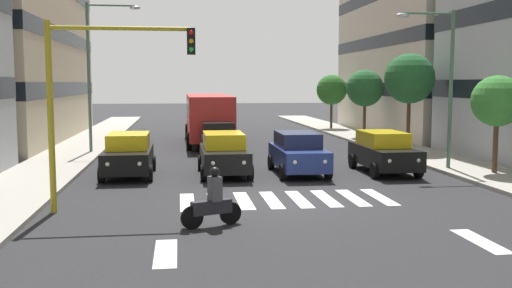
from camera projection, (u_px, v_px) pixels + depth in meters
name	position (u px, v px, depth m)	size (l,w,h in m)	color
ground_plane	(285.00, 199.00, 18.72)	(180.00, 180.00, 0.00)	#262628
crosswalk_markings	(285.00, 199.00, 18.72)	(6.75, 2.80, 0.01)	silver
lane_arrow_0	(480.00, 241.00, 13.78)	(0.50, 2.20, 0.01)	silver
lane_arrow_1	(166.00, 253.00, 12.81)	(0.50, 2.20, 0.01)	silver
car_0	(384.00, 152.00, 24.25)	(2.02, 4.44, 1.72)	black
car_1	(298.00, 153.00, 23.90)	(2.02, 4.44, 1.72)	navy
car_2	(224.00, 153.00, 23.65)	(2.02, 4.44, 1.72)	black
car_3	(129.00, 154.00, 23.35)	(2.02, 4.44, 1.72)	black
car_row2_0	(218.00, 138.00, 30.33)	(2.02, 4.44, 1.72)	black
bus_behind_traffic	(208.00, 114.00, 35.97)	(2.78, 10.50, 3.00)	red
motorcycle_with_rider	(213.00, 202.00, 15.12)	(1.62, 0.71, 1.57)	black
traffic_light_gantry	(93.00, 85.00, 16.60)	(4.23, 0.36, 5.50)	#AD991E
street_lamp_left	(442.00, 72.00, 24.27)	(2.58, 0.28, 6.61)	#4C6B56
street_lamp_right	(97.00, 62.00, 30.22)	(2.81, 0.28, 7.75)	#4C6B56
street_tree_0	(497.00, 101.00, 23.13)	(2.05, 2.05, 3.91)	#513823
street_tree_1	(410.00, 79.00, 30.60)	(2.65, 2.65, 5.16)	#513823
street_tree_2	(365.00, 88.00, 38.57)	(2.45, 2.45, 4.48)	#513823
street_tree_3	(332.00, 90.00, 46.04)	(2.40, 2.40, 4.27)	#513823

